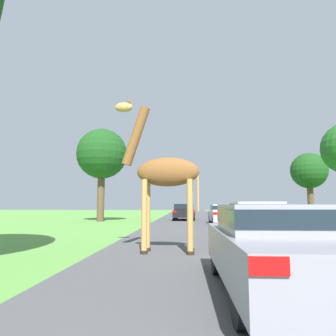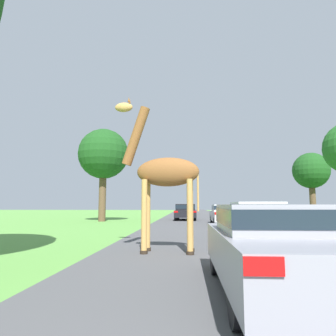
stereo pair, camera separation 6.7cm
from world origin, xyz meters
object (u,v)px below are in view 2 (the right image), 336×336
at_px(car_lead_maroon, 279,245).
at_px(car_queue_left, 257,220).
at_px(giraffe_near_road, 163,174).
at_px(car_queue_right, 224,214).
at_px(tree_far_right, 103,155).
at_px(car_far_ahead, 185,211).
at_px(tree_left_edge, 311,171).

xyz_separation_m(car_lead_maroon, car_queue_left, (1.25, 6.99, 0.05)).
height_order(giraffe_near_road, car_queue_right, giraffe_near_road).
relative_size(giraffe_near_road, tree_far_right, 0.60).
bearing_deg(car_queue_right, car_lead_maroon, -94.09).
relative_size(car_lead_maroon, car_far_ahead, 1.04).
xyz_separation_m(car_lead_maroon, car_queue_right, (1.21, 16.97, -0.01)).
bearing_deg(car_queue_right, tree_far_right, 162.60).
distance_m(giraffe_near_road, car_queue_right, 13.51).
bearing_deg(tree_far_right, car_queue_right, -17.40).
xyz_separation_m(car_queue_left, car_far_ahead, (-2.86, 15.95, -0.03)).
xyz_separation_m(giraffe_near_road, car_lead_maroon, (2.16, -3.99, -1.56)).
relative_size(car_lead_maroon, tree_far_right, 0.57).
relative_size(car_queue_left, car_far_ahead, 1.09).
relative_size(giraffe_near_road, car_far_ahead, 1.10).
distance_m(car_queue_left, tree_left_edge, 21.87).
distance_m(car_far_ahead, tree_left_edge, 13.74).
xyz_separation_m(giraffe_near_road, car_queue_right, (3.37, 12.98, -1.56)).
bearing_deg(car_queue_right, tree_left_edge, 42.48).
bearing_deg(car_queue_left, car_far_ahead, 100.15).
xyz_separation_m(car_queue_right, car_queue_left, (0.03, -9.98, 0.05)).
height_order(giraffe_near_road, car_far_ahead, giraffe_near_road).
distance_m(car_queue_right, car_far_ahead, 6.60).
height_order(giraffe_near_road, tree_far_right, tree_far_right).
bearing_deg(tree_far_right, car_queue_left, -53.01).
distance_m(car_far_ahead, tree_far_right, 9.00).
distance_m(giraffe_near_road, car_far_ahead, 19.02).
distance_m(car_queue_left, tree_far_right, 17.05).
bearing_deg(car_far_ahead, car_queue_left, -79.85).
bearing_deg(car_far_ahead, tree_left_edge, 13.80).
distance_m(car_lead_maroon, car_queue_left, 7.10).
bearing_deg(tree_left_edge, tree_far_right, -163.00).
height_order(car_queue_right, tree_left_edge, tree_left_edge).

